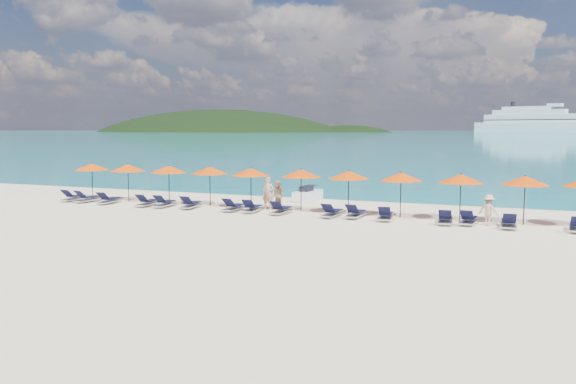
% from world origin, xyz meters
% --- Properties ---
extents(ground, '(1400.00, 1400.00, 0.00)m').
position_xyz_m(ground, '(0.00, 0.00, 0.00)').
color(ground, beige).
extents(sea, '(1600.00, 1300.00, 0.01)m').
position_xyz_m(sea, '(0.00, 660.00, 0.01)').
color(sea, '#1FA9B2').
rests_on(sea, ground).
extents(headland_main, '(374.00, 242.00, 126.50)m').
position_xyz_m(headland_main, '(-300.00, 540.00, -38.00)').
color(headland_main, black).
rests_on(headland_main, ground).
extents(headland_small, '(162.00, 126.00, 85.50)m').
position_xyz_m(headland_small, '(-150.00, 560.00, -35.00)').
color(headland_small, black).
rests_on(headland_small, ground).
extents(cruise_ship, '(132.83, 60.31, 36.94)m').
position_xyz_m(cruise_ship, '(41.32, 586.28, 9.61)').
color(cruise_ship, silver).
rests_on(cruise_ship, ground).
extents(jetski, '(1.18, 2.58, 0.89)m').
position_xyz_m(jetski, '(-1.07, 8.96, 0.37)').
color(jetski, white).
rests_on(jetski, ground).
extents(beachgoer_a, '(0.66, 0.45, 1.78)m').
position_xyz_m(beachgoer_a, '(-1.78, 4.57, 0.89)').
color(beachgoer_a, tan).
rests_on(beachgoer_a, ground).
extents(beachgoer_b, '(0.87, 0.65, 1.60)m').
position_xyz_m(beachgoer_b, '(-1.28, 4.74, 0.80)').
color(beachgoer_b, tan).
rests_on(beachgoer_b, ground).
extents(beachgoer_c, '(1.00, 0.70, 1.41)m').
position_xyz_m(beachgoer_c, '(9.45, 3.65, 0.70)').
color(beachgoer_c, tan).
rests_on(beachgoer_c, ground).
extents(umbrella_0, '(2.10, 2.10, 2.28)m').
position_xyz_m(umbrella_0, '(-13.58, 4.60, 2.02)').
color(umbrella_0, black).
rests_on(umbrella_0, ground).
extents(umbrella_1, '(2.10, 2.10, 2.28)m').
position_xyz_m(umbrella_1, '(-10.90, 4.61, 2.02)').
color(umbrella_1, black).
rests_on(umbrella_1, ground).
extents(umbrella_2, '(2.10, 2.10, 2.28)m').
position_xyz_m(umbrella_2, '(-8.03, 4.58, 2.02)').
color(umbrella_2, black).
rests_on(umbrella_2, ground).
extents(umbrella_3, '(2.10, 2.10, 2.28)m').
position_xyz_m(umbrella_3, '(-5.42, 4.74, 2.02)').
color(umbrella_3, black).
rests_on(umbrella_3, ground).
extents(umbrella_4, '(2.10, 2.10, 2.28)m').
position_xyz_m(umbrella_4, '(-2.76, 4.51, 2.02)').
color(umbrella_4, black).
rests_on(umbrella_4, ground).
extents(umbrella_5, '(2.10, 2.10, 2.28)m').
position_xyz_m(umbrella_5, '(0.08, 4.66, 2.02)').
color(umbrella_5, black).
rests_on(umbrella_5, ground).
extents(umbrella_6, '(2.10, 2.10, 2.28)m').
position_xyz_m(umbrella_6, '(2.67, 4.60, 2.02)').
color(umbrella_6, black).
rests_on(umbrella_6, ground).
extents(umbrella_7, '(2.10, 2.10, 2.28)m').
position_xyz_m(umbrella_7, '(5.35, 4.49, 2.02)').
color(umbrella_7, black).
rests_on(umbrella_7, ground).
extents(umbrella_8, '(2.10, 2.10, 2.28)m').
position_xyz_m(umbrella_8, '(8.15, 4.50, 2.02)').
color(umbrella_8, black).
rests_on(umbrella_8, ground).
extents(umbrella_9, '(2.10, 2.10, 2.28)m').
position_xyz_m(umbrella_9, '(10.93, 4.55, 2.02)').
color(umbrella_9, black).
rests_on(umbrella_9, ground).
extents(lounger_0, '(0.69, 1.73, 0.66)m').
position_xyz_m(lounger_0, '(-14.12, 3.50, 0.24)').
color(lounger_0, silver).
rests_on(lounger_0, ground).
extents(lounger_1, '(0.79, 1.75, 0.66)m').
position_xyz_m(lounger_1, '(-12.96, 3.40, 0.24)').
color(lounger_1, silver).
rests_on(lounger_1, ground).
extents(lounger_2, '(0.77, 1.75, 0.66)m').
position_xyz_m(lounger_2, '(-11.32, 3.26, 0.24)').
color(lounger_2, silver).
rests_on(lounger_2, ground).
extents(lounger_3, '(0.71, 1.73, 0.66)m').
position_xyz_m(lounger_3, '(-8.61, 3.23, 0.24)').
color(lounger_3, silver).
rests_on(lounger_3, ground).
extents(lounger_4, '(0.73, 1.74, 0.66)m').
position_xyz_m(lounger_4, '(-7.50, 3.28, 0.24)').
color(lounger_4, silver).
rests_on(lounger_4, ground).
extents(lounger_5, '(0.78, 1.75, 0.66)m').
position_xyz_m(lounger_5, '(-5.89, 3.39, 0.24)').
color(lounger_5, silver).
rests_on(lounger_5, ground).
extents(lounger_6, '(0.71, 1.73, 0.66)m').
position_xyz_m(lounger_6, '(-3.24, 3.38, 0.24)').
color(lounger_6, silver).
rests_on(lounger_6, ground).
extents(lounger_7, '(0.74, 1.74, 0.66)m').
position_xyz_m(lounger_7, '(-2.15, 3.35, 0.24)').
color(lounger_7, silver).
rests_on(lounger_7, ground).
extents(lounger_8, '(0.68, 1.72, 0.66)m').
position_xyz_m(lounger_8, '(-0.52, 3.32, 0.24)').
color(lounger_8, silver).
rests_on(lounger_8, ground).
extents(lounger_9, '(0.76, 1.74, 0.66)m').
position_xyz_m(lounger_9, '(2.18, 3.35, 0.24)').
color(lounger_9, silver).
rests_on(lounger_9, ground).
extents(lounger_10, '(0.75, 1.74, 0.66)m').
position_xyz_m(lounger_10, '(3.33, 3.57, 0.24)').
color(lounger_10, silver).
rests_on(lounger_10, ground).
extents(lounger_11, '(0.78, 1.75, 0.66)m').
position_xyz_m(lounger_11, '(4.85, 3.39, 0.24)').
color(lounger_11, silver).
rests_on(lounger_11, ground).
extents(lounger_12, '(0.74, 1.74, 0.66)m').
position_xyz_m(lounger_12, '(7.61, 3.35, 0.24)').
color(lounger_12, silver).
rests_on(lounger_12, ground).
extents(lounger_13, '(0.77, 1.75, 0.66)m').
position_xyz_m(lounger_13, '(8.61, 3.58, 0.24)').
color(lounger_13, silver).
rests_on(lounger_13, ground).
extents(lounger_14, '(0.70, 1.73, 0.66)m').
position_xyz_m(lounger_14, '(10.32, 3.26, 0.24)').
color(lounger_14, silver).
rests_on(lounger_14, ground).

